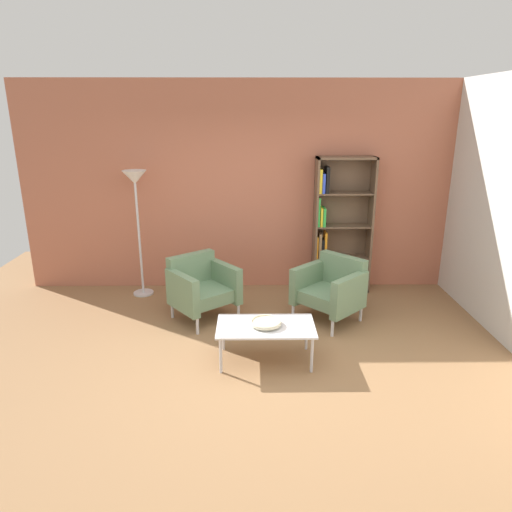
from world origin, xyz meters
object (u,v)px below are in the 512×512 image
Objects in this scene: decorative_bowl at (265,322)px; armchair_corner_red at (331,288)px; bookshelf_tall at (337,226)px; coffee_table_low at (265,328)px; floor_lamp_torchiere at (135,192)px; armchair_by_bookshelf at (201,286)px.

armchair_corner_red is at bearing 49.90° from decorative_bowl.
coffee_table_low is (-1.06, -2.02, -0.57)m from bookshelf_tall.
floor_lamp_torchiere is at bearing -176.52° from bookshelf_tall.
floor_lamp_torchiere reaches higher than armchair_corner_red.
floor_lamp_torchiere reaches higher than armchair_by_bookshelf.
coffee_table_low is 3.12× the size of decorative_bowl.
floor_lamp_torchiere is (-2.74, -0.17, 0.51)m from bookshelf_tall.
bookshelf_tall is 5.94× the size of decorative_bowl.
bookshelf_tall reaches higher than armchair_by_bookshelf.
coffee_table_low is at bearing -83.94° from armchair_corner_red.
armchair_corner_red is 1.60m from armchair_by_bookshelf.
floor_lamp_torchiere is at bearing 132.20° from coffee_table_low.
floor_lamp_torchiere is (-1.68, 1.85, 1.01)m from decorative_bowl.
coffee_table_low is 0.07m from decorative_bowl.
bookshelf_tall is at bearing 62.23° from coffee_table_low.
armchair_by_bookshelf is at bearing 125.61° from decorative_bowl.
decorative_bowl is 1.31m from armchair_by_bookshelf.
armchair_corner_red is at bearing -41.50° from armchair_by_bookshelf.
coffee_table_low is 1.05× the size of armchair_by_bookshelf.
bookshelf_tall is 1.17m from armchair_corner_red.
armchair_corner_red is (0.83, 0.99, 0.05)m from coffee_table_low.
coffee_table_low is at bearing -93.25° from armchair_by_bookshelf.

